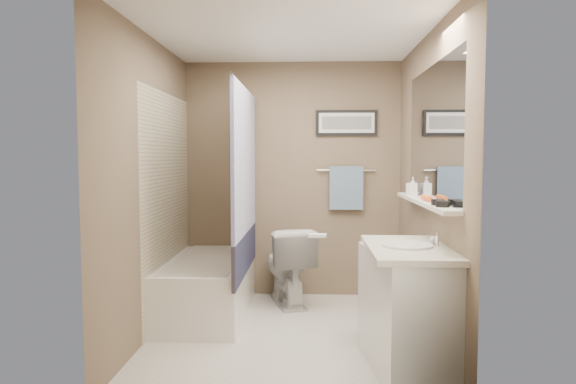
{
  "coord_description": "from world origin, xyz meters",
  "views": [
    {
      "loc": [
        0.17,
        -4.03,
        1.44
      ],
      "look_at": [
        0.0,
        0.15,
        1.15
      ],
      "focal_mm": 32.0,
      "sensor_mm": 36.0,
      "label": 1
    }
  ],
  "objects_px": {
    "vanity": "(409,311)",
    "candle_bowl_near": "(443,204)",
    "glass_jar": "(411,189)",
    "soap_bottle": "(413,186)",
    "toilet": "(288,265)",
    "hair_brush_front": "(427,198)",
    "bathtub": "(208,286)",
    "candle_bowl_far": "(438,202)"
  },
  "relations": [
    {
      "from": "vanity",
      "to": "candle_bowl_near",
      "type": "bearing_deg",
      "value": -36.0
    },
    {
      "from": "candle_bowl_near",
      "to": "glass_jar",
      "type": "xyz_separation_m",
      "value": [
        0.0,
        1.05,
        0.03
      ]
    },
    {
      "from": "vanity",
      "to": "soap_bottle",
      "type": "relative_size",
      "value": 5.74
    },
    {
      "from": "vanity",
      "to": "candle_bowl_near",
      "type": "relative_size",
      "value": 10.0
    },
    {
      "from": "toilet",
      "to": "hair_brush_front",
      "type": "xyz_separation_m",
      "value": [
        1.07,
        -1.16,
        0.76
      ]
    },
    {
      "from": "bathtub",
      "to": "toilet",
      "type": "distance_m",
      "value": 0.81
    },
    {
      "from": "toilet",
      "to": "bathtub",
      "type": "bearing_deg",
      "value": 10.22
    },
    {
      "from": "hair_brush_front",
      "to": "soap_bottle",
      "type": "distance_m",
      "value": 0.51
    },
    {
      "from": "hair_brush_front",
      "to": "toilet",
      "type": "bearing_deg",
      "value": 132.64
    },
    {
      "from": "toilet",
      "to": "glass_jar",
      "type": "height_order",
      "value": "glass_jar"
    },
    {
      "from": "toilet",
      "to": "soap_bottle",
      "type": "height_order",
      "value": "soap_bottle"
    },
    {
      "from": "candle_bowl_near",
      "to": "candle_bowl_far",
      "type": "xyz_separation_m",
      "value": [
        0.0,
        0.12,
        0.0
      ]
    },
    {
      "from": "vanity",
      "to": "toilet",
      "type": "bearing_deg",
      "value": 113.27
    },
    {
      "from": "bathtub",
      "to": "hair_brush_front",
      "type": "distance_m",
      "value": 2.15
    },
    {
      "from": "candle_bowl_near",
      "to": "hair_brush_front",
      "type": "distance_m",
      "value": 0.45
    },
    {
      "from": "bathtub",
      "to": "glass_jar",
      "type": "height_order",
      "value": "glass_jar"
    },
    {
      "from": "glass_jar",
      "to": "soap_bottle",
      "type": "bearing_deg",
      "value": -90.0
    },
    {
      "from": "toilet",
      "to": "candle_bowl_far",
      "type": "relative_size",
      "value": 8.46
    },
    {
      "from": "toilet",
      "to": "glass_jar",
      "type": "xyz_separation_m",
      "value": [
        1.07,
        -0.56,
        0.78
      ]
    },
    {
      "from": "candle_bowl_near",
      "to": "soap_bottle",
      "type": "distance_m",
      "value": 0.96
    },
    {
      "from": "glass_jar",
      "to": "bathtub",
      "type": "bearing_deg",
      "value": 173.38
    },
    {
      "from": "candle_bowl_near",
      "to": "hair_brush_front",
      "type": "relative_size",
      "value": 0.41
    },
    {
      "from": "vanity",
      "to": "candle_bowl_far",
      "type": "bearing_deg",
      "value": -0.98
    },
    {
      "from": "bathtub",
      "to": "soap_bottle",
      "type": "distance_m",
      "value": 2.04
    },
    {
      "from": "vanity",
      "to": "candle_bowl_far",
      "type": "xyz_separation_m",
      "value": [
        0.19,
        0.02,
        0.73
      ]
    },
    {
      "from": "soap_bottle",
      "to": "vanity",
      "type": "bearing_deg",
      "value": -102.15
    },
    {
      "from": "glass_jar",
      "to": "soap_bottle",
      "type": "height_order",
      "value": "soap_bottle"
    },
    {
      "from": "bathtub",
      "to": "vanity",
      "type": "bearing_deg",
      "value": -36.09
    },
    {
      "from": "candle_bowl_far",
      "to": "toilet",
      "type": "bearing_deg",
      "value": 125.66
    },
    {
      "from": "glass_jar",
      "to": "vanity",
      "type": "bearing_deg",
      "value": -100.99
    },
    {
      "from": "toilet",
      "to": "glass_jar",
      "type": "distance_m",
      "value": 1.44
    },
    {
      "from": "bathtub",
      "to": "soap_bottle",
      "type": "bearing_deg",
      "value": -9.7
    },
    {
      "from": "toilet",
      "to": "vanity",
      "type": "relative_size",
      "value": 0.85
    },
    {
      "from": "hair_brush_front",
      "to": "glass_jar",
      "type": "bearing_deg",
      "value": 90.0
    },
    {
      "from": "bathtub",
      "to": "toilet",
      "type": "bearing_deg",
      "value": 26.16
    },
    {
      "from": "soap_bottle",
      "to": "candle_bowl_far",
      "type": "bearing_deg",
      "value": -90.0
    },
    {
      "from": "bathtub",
      "to": "candle_bowl_near",
      "type": "relative_size",
      "value": 16.67
    },
    {
      "from": "candle_bowl_far",
      "to": "candle_bowl_near",
      "type": "bearing_deg",
      "value": -90.0
    },
    {
      "from": "toilet",
      "to": "vanity",
      "type": "height_order",
      "value": "vanity"
    },
    {
      "from": "glass_jar",
      "to": "hair_brush_front",
      "type": "bearing_deg",
      "value": -90.0
    },
    {
      "from": "candle_bowl_near",
      "to": "toilet",
      "type": "bearing_deg",
      "value": 123.55
    },
    {
      "from": "vanity",
      "to": "glass_jar",
      "type": "distance_m",
      "value": 1.24
    }
  ]
}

